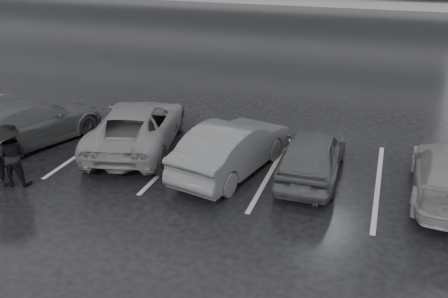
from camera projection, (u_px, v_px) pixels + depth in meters
ground at (222, 210)px, 11.68m from camera, size 160.00×160.00×0.00m
car_main at (312, 154)px, 13.04m from camera, size 1.59×3.84×1.30m
car_west_a at (232, 147)px, 13.31m from camera, size 2.37×4.44×1.39m
car_west_b at (137, 126)px, 14.83m from camera, size 3.31×5.26×1.35m
car_west_c at (30, 123)px, 15.09m from camera, size 3.28×5.03×1.36m
pedestrian_right at (12, 155)px, 12.55m from camera, size 0.93×0.81×1.64m
stall_stripes at (224, 162)px, 14.08m from camera, size 19.72×5.00×0.00m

